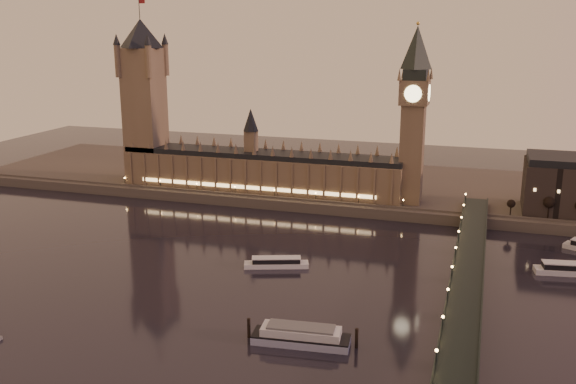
{
  "coord_description": "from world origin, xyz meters",
  "views": [
    {
      "loc": [
        95.88,
        -250.63,
        107.83
      ],
      "look_at": [
        5.54,
        35.0,
        29.89
      ],
      "focal_mm": 40.0,
      "sensor_mm": 36.0,
      "label": 1
    }
  ],
  "objects": [
    {
      "name": "bare_tree_0",
      "position": [
        112.57,
        109.0,
        13.77
      ],
      "size": [
        5.14,
        5.14,
        10.45
      ],
      "color": "black",
      "rests_on": "ground"
    },
    {
      "name": "cruise_boat_a",
      "position": [
        7.18,
        12.0,
        2.08
      ],
      "size": [
        30.0,
        15.72,
        4.72
      ],
      "rotation": [
        0.0,
        0.0,
        0.33
      ],
      "color": "silver",
      "rests_on": "ground"
    },
    {
      "name": "far_embankment",
      "position": [
        30.0,
        165.0,
        3.0
      ],
      "size": [
        560.0,
        130.0,
        6.0
      ],
      "primitive_type": "cube",
      "color": "#423D35",
      "rests_on": "ground"
    },
    {
      "name": "palace_of_westminster",
      "position": [
        -40.12,
        120.99,
        21.71
      ],
      "size": [
        180.0,
        26.62,
        52.0
      ],
      "color": "brown",
      "rests_on": "ground"
    },
    {
      "name": "bare_tree_1",
      "position": [
        128.73,
        109.0,
        13.77
      ],
      "size": [
        5.14,
        5.14,
        10.45
      ],
      "color": "black",
      "rests_on": "ground"
    },
    {
      "name": "big_ben",
      "position": [
        53.99,
        120.99,
        63.95
      ],
      "size": [
        17.68,
        17.68,
        104.0
      ],
      "color": "brown",
      "rests_on": "ground"
    },
    {
      "name": "ground",
      "position": [
        0.0,
        0.0,
        0.0
      ],
      "size": [
        700.0,
        700.0,
        0.0
      ],
      "primitive_type": "plane",
      "color": "black",
      "rests_on": "ground"
    },
    {
      "name": "moored_barge",
      "position": [
        38.83,
        -55.22,
        3.06
      ],
      "size": [
        39.34,
        12.96,
        7.25
      ],
      "rotation": [
        0.0,
        0.0,
        0.1
      ],
      "color": "#969FBF",
      "rests_on": "ground"
    },
    {
      "name": "cruise_boat_c",
      "position": [
        133.56,
        42.95,
        2.38
      ],
      "size": [
        27.89,
        11.54,
        5.41
      ],
      "rotation": [
        0.0,
        0.0,
        0.16
      ],
      "color": "silver",
      "rests_on": "ground"
    },
    {
      "name": "westminster_bridge",
      "position": [
        91.61,
        0.0,
        5.52
      ],
      "size": [
        13.2,
        260.0,
        15.3
      ],
      "color": "black",
      "rests_on": "ground"
    },
    {
      "name": "victoria_tower",
      "position": [
        -120.0,
        121.0,
        65.79
      ],
      "size": [
        31.68,
        31.68,
        118.0
      ],
      "color": "brown",
      "rests_on": "ground"
    }
  ]
}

